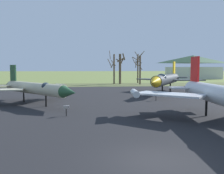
# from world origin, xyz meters

# --- Properties ---
(ground_plane) EXTENTS (600.00, 600.00, 0.00)m
(ground_plane) POSITION_xyz_m (0.00, 0.00, 0.00)
(ground_plane) COLOR olive
(asphalt_apron) EXTENTS (88.02, 52.98, 0.05)m
(asphalt_apron) POSITION_xyz_m (0.00, 15.89, 0.03)
(asphalt_apron) COLOR black
(asphalt_apron) RESTS_ON ground
(grass_verge_strip) EXTENTS (148.02, 12.00, 0.06)m
(grass_verge_strip) POSITION_xyz_m (0.00, 48.38, 0.03)
(grass_verge_strip) COLOR #585F35
(grass_verge_strip) RESTS_ON ground
(jet_fighter_front_right) EXTENTS (11.88, 12.37, 4.56)m
(jet_fighter_front_right) POSITION_xyz_m (-8.89, 17.47, 1.91)
(jet_fighter_front_right) COLOR #B7B293
(jet_fighter_front_right) RESTS_ON ground
(info_placard_front_right) EXTENTS (0.55, 0.42, 0.99)m
(info_placard_front_right) POSITION_xyz_m (-4.78, 10.40, 0.62)
(info_placard_front_right) COLOR black
(info_placard_front_right) RESTS_ON ground
(jet_fighter_rear_center) EXTENTS (11.26, 15.53, 5.35)m
(jet_fighter_rear_center) POSITION_xyz_m (9.43, 26.92, 2.37)
(jet_fighter_rear_center) COLOR #33383D
(jet_fighter_rear_center) RESTS_ON ground
(info_placard_rear_center) EXTENTS (0.51, 0.27, 0.95)m
(info_placard_rear_center) POSITION_xyz_m (5.57, 19.10, 0.58)
(info_placard_rear_center) COLOR black
(info_placard_rear_center) RESTS_ON ground
(jet_fighter_rear_left) EXTENTS (13.00, 15.15, 5.27)m
(jet_fighter_rear_left) POSITION_xyz_m (6.99, 6.54, 2.17)
(jet_fighter_rear_left) COLOR silver
(jet_fighter_rear_left) RESTS_ON ground
(bare_tree_far_left) EXTENTS (2.05, 2.75, 8.70)m
(bare_tree_far_left) POSITION_xyz_m (3.55, 51.40, 4.24)
(bare_tree_far_left) COLOR brown
(bare_tree_far_left) RESTS_ON ground
(bare_tree_left_of_center) EXTENTS (2.57, 2.67, 7.84)m
(bare_tree_left_of_center) POSITION_xyz_m (5.30, 51.15, 4.33)
(bare_tree_left_of_center) COLOR brown
(bare_tree_left_of_center) RESTS_ON ground
(bare_tree_center) EXTENTS (2.26, 2.90, 8.27)m
(bare_tree_center) POSITION_xyz_m (9.82, 48.93, 4.27)
(bare_tree_center) COLOR brown
(bare_tree_center) RESTS_ON ground
(bare_tree_right_of_center) EXTENTS (3.24, 3.20, 8.79)m
(bare_tree_right_of_center) POSITION_xyz_m (10.58, 54.84, 4.43)
(bare_tree_right_of_center) COLOR brown
(bare_tree_right_of_center) RESTS_ON ground
(visitor_building) EXTENTS (21.14, 11.05, 9.02)m
(visitor_building) POSITION_xyz_m (37.41, 79.57, 4.48)
(visitor_building) COLOR beige
(visitor_building) RESTS_ON ground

